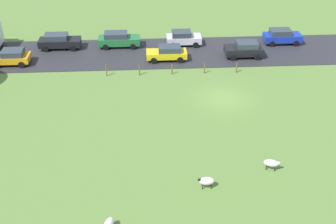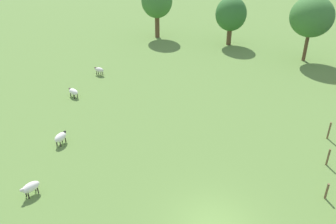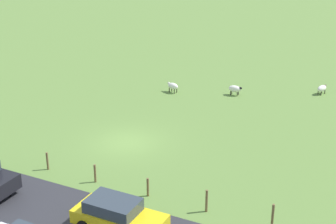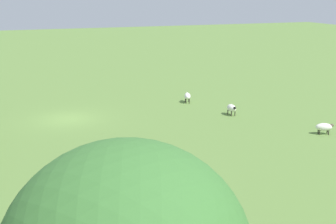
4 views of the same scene
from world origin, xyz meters
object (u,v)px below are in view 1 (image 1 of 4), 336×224
(car_3, at_px, (282,36))
(car_2, at_px, (183,38))
(sheep_0, at_px, (109,224))
(car_1, at_px, (244,49))
(car_7, at_px, (59,41))
(car_6, at_px, (11,57))
(sheep_3, at_px, (206,181))
(car_0, at_px, (167,53))
(car_5, at_px, (118,39))
(sheep_1, at_px, (271,163))

(car_3, bearing_deg, car_2, 88.82)
(sheep_0, height_order, car_1, car_1)
(car_1, height_order, car_2, car_1)
(car_7, bearing_deg, car_2, -89.24)
(car_1, bearing_deg, car_6, 90.95)
(car_1, height_order, car_7, car_1)
(sheep_3, xyz_separation_m, car_0, (19.85, 1.42, 0.31))
(sheep_0, relative_size, car_5, 0.26)
(sheep_3, bearing_deg, car_6, 41.28)
(sheep_0, height_order, car_0, car_0)
(sheep_3, relative_size, car_1, 0.28)
(sheep_1, distance_m, car_7, 28.29)
(car_1, bearing_deg, car_3, -56.48)
(car_3, relative_size, car_7, 0.92)
(car_5, bearing_deg, sheep_3, -164.31)
(car_1, relative_size, car_3, 0.95)
(car_1, relative_size, car_6, 1.03)
(sheep_3, relative_size, car_2, 0.29)
(sheep_3, xyz_separation_m, car_7, (23.52, 13.13, 0.38))
(sheep_3, relative_size, car_6, 0.29)
(car_2, xyz_separation_m, car_7, (-0.18, 13.70, 0.02))
(car_0, relative_size, car_3, 1.01)
(sheep_3, relative_size, car_7, 0.25)
(sheep_0, distance_m, car_0, 23.72)
(sheep_0, bearing_deg, car_1, -28.72)
(sheep_0, distance_m, car_7, 27.79)
(car_1, relative_size, car_5, 0.86)
(sheep_0, relative_size, car_2, 0.31)
(sheep_1, xyz_separation_m, sheep_3, (-1.58, 4.73, -0.01))
(car_2, xyz_separation_m, car_5, (-0.08, 7.21, 0.03))
(sheep_1, xyz_separation_m, car_0, (18.27, 6.15, 0.31))
(car_1, distance_m, car_2, 7.09)
(sheep_0, distance_m, sheep_1, 11.99)
(sheep_1, xyz_separation_m, car_6, (18.21, 22.10, 0.31))
(car_2, distance_m, car_3, 11.12)
(sheep_3, xyz_separation_m, car_2, (23.71, -0.57, 0.36))
(car_2, bearing_deg, sheep_3, 178.62)
(sheep_0, bearing_deg, car_2, -14.01)
(sheep_3, height_order, car_1, car_1)
(sheep_1, relative_size, car_0, 0.28)
(sheep_3, distance_m, car_3, 26.23)
(car_7, bearing_deg, sheep_0, -165.53)
(car_3, height_order, car_5, car_5)
(car_0, distance_m, car_3, 13.61)
(car_6, bearing_deg, car_1, -89.05)
(car_3, height_order, car_7, car_3)
(car_0, bearing_deg, car_7, 72.58)
(car_5, height_order, car_6, car_5)
(sheep_1, bearing_deg, car_2, 10.64)
(sheep_3, xyz_separation_m, car_6, (19.79, 17.37, 0.32))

